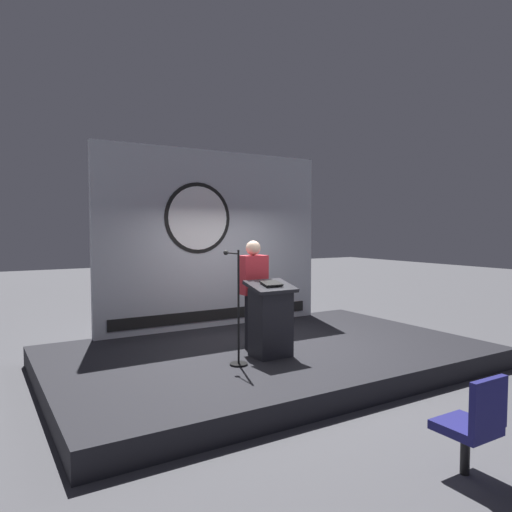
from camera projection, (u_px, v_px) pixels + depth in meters
ground_plane at (269, 367)px, 7.20m from camera, size 40.00×40.00×0.00m
stage_platform at (269, 357)px, 7.19m from camera, size 6.40×4.00×0.30m
banner_display at (214, 239)px, 8.66m from camera, size 4.41×0.12×3.22m
podium at (271, 320)px, 6.67m from camera, size 0.64×0.50×1.08m
speaker_person at (253, 294)px, 7.06m from camera, size 0.40×0.26×1.63m
microphone_stand at (237, 324)px, 6.27m from camera, size 0.24×0.51×1.53m
audience_chair_left at (474, 421)px, 3.96m from camera, size 0.44×0.45×0.89m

